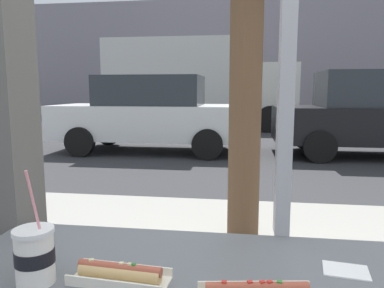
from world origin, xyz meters
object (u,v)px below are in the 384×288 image
at_px(parked_car_white, 152,114).
at_px(box_truck, 195,82).
at_px(parked_car_black, 377,114).
at_px(hotdog_tray_far, 120,273).
at_px(soda_cup_right, 35,255).

distance_m(parked_car_white, box_truck, 5.50).
relative_size(parked_car_black, box_truck, 0.63).
distance_m(parked_car_white, parked_car_black, 4.91).
bearing_deg(parked_car_black, hotdog_tray_far, -112.85).
height_order(soda_cup_right, parked_car_white, parked_car_white).
bearing_deg(hotdog_tray_far, soda_cup_right, -170.84).
relative_size(parked_car_white, parked_car_black, 1.03).
distance_m(hotdog_tray_far, parked_car_black, 8.04).
distance_m(hotdog_tray_far, parked_car_white, 7.62).
distance_m(parked_car_black, box_truck, 7.17).
height_order(hotdog_tray_far, parked_car_white, parked_car_white).
bearing_deg(parked_car_black, parked_car_white, 180.00).
height_order(soda_cup_right, parked_car_black, parked_car_black).
xyz_separation_m(soda_cup_right, parked_car_black, (3.34, 7.45, -0.09)).
height_order(hotdog_tray_far, parked_car_black, parked_car_black).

